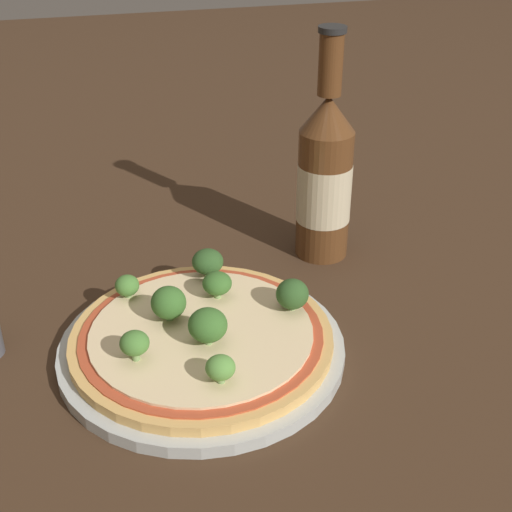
% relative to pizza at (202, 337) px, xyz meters
% --- Properties ---
extents(ground_plane, '(3.00, 3.00, 0.00)m').
position_rel_pizza_xyz_m(ground_plane, '(0.02, 0.02, -0.02)').
color(ground_plane, '#3D2819').
extents(plate, '(0.26, 0.26, 0.01)m').
position_rel_pizza_xyz_m(plate, '(-0.00, -0.00, -0.01)').
color(plate, '#B2B7B2').
rests_on(plate, ground_plane).
extents(pizza, '(0.24, 0.24, 0.01)m').
position_rel_pizza_xyz_m(pizza, '(0.00, 0.00, 0.00)').
color(pizza, tan).
rests_on(pizza, plate).
extents(broccoli_floret_0, '(0.03, 0.03, 0.03)m').
position_rel_pizza_xyz_m(broccoli_floret_0, '(0.00, -0.07, 0.02)').
color(broccoli_floret_0, '#7A9E5B').
rests_on(broccoli_floret_0, pizza).
extents(broccoli_floret_1, '(0.03, 0.03, 0.03)m').
position_rel_pizza_xyz_m(broccoli_floret_1, '(-0.03, 0.02, 0.03)').
color(broccoli_floret_1, '#7A9E5B').
rests_on(broccoli_floret_1, pizza).
extents(broccoli_floret_2, '(0.02, 0.02, 0.02)m').
position_rel_pizza_xyz_m(broccoli_floret_2, '(-0.06, 0.07, 0.02)').
color(broccoli_floret_2, '#7A9E5B').
rests_on(broccoli_floret_2, pizza).
extents(broccoli_floret_3, '(0.03, 0.03, 0.03)m').
position_rel_pizza_xyz_m(broccoli_floret_3, '(0.02, 0.09, 0.02)').
color(broccoli_floret_3, '#7A9E5B').
rests_on(broccoli_floret_3, pizza).
extents(broccoli_floret_4, '(0.04, 0.04, 0.03)m').
position_rel_pizza_xyz_m(broccoli_floret_4, '(0.00, -0.02, 0.03)').
color(broccoli_floret_4, '#7A9E5B').
rests_on(broccoli_floret_4, pizza).
extents(broccoli_floret_5, '(0.03, 0.03, 0.03)m').
position_rel_pizza_xyz_m(broccoli_floret_5, '(0.03, 0.05, 0.02)').
color(broccoli_floret_5, '#7A9E5B').
rests_on(broccoli_floret_5, pizza).
extents(broccoli_floret_6, '(0.03, 0.03, 0.03)m').
position_rel_pizza_xyz_m(broccoli_floret_6, '(0.09, 0.01, 0.02)').
color(broccoli_floret_6, '#7A9E5B').
rests_on(broccoli_floret_6, pizza).
extents(broccoli_floret_7, '(0.03, 0.03, 0.03)m').
position_rel_pizza_xyz_m(broccoli_floret_7, '(-0.06, -0.03, 0.02)').
color(broccoli_floret_7, '#7A9E5B').
rests_on(broccoli_floret_7, pizza).
extents(beer_bottle, '(0.06, 0.06, 0.26)m').
position_rel_pizza_xyz_m(beer_bottle, '(0.17, 0.15, 0.08)').
color(beer_bottle, '#563319').
rests_on(beer_bottle, ground_plane).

